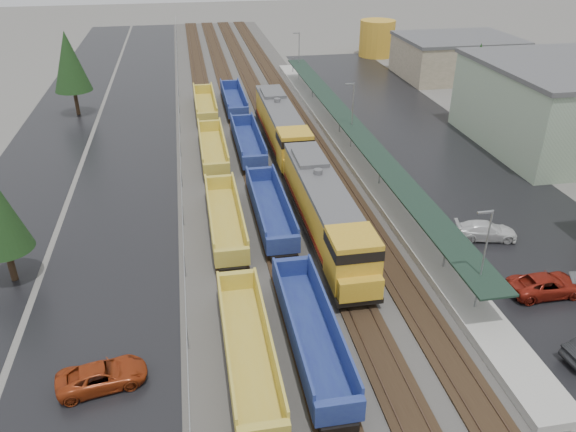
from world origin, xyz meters
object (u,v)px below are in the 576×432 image
locomotive_trail (282,127)px  well_string_blue (287,260)px  storage_tank (377,38)px  parked_car_east_b (546,285)px  parked_car_west_c (102,376)px  well_string_yellow (235,273)px  locomotive_lead (326,212)px  parked_car_east_c (486,231)px

locomotive_trail → well_string_blue: 25.76m
well_string_blue → storage_tank: (30.06, 70.15, 2.11)m
well_string_blue → storage_tank: bearing=66.8°
well_string_blue → parked_car_east_b: size_ratio=18.06×
well_string_blue → parked_car_west_c: (-12.40, -9.33, -0.49)m
well_string_yellow → storage_tank: (34.06, 71.15, 2.12)m
storage_tank → parked_car_east_b: 77.03m
locomotive_trail → parked_car_east_b: (13.64, -31.24, -1.86)m
storage_tank → parked_car_east_b: storage_tank is taller
locomotive_lead → locomotive_trail: (0.00, 21.00, 0.00)m
well_string_blue → parked_car_east_c: 17.33m
locomotive_lead → parked_car_west_c: size_ratio=4.35×
well_string_yellow → storage_tank: 78.91m
locomotive_lead → well_string_blue: locomotive_lead is taller
parked_car_east_b → locomotive_lead: bearing=53.2°
locomotive_trail → storage_tank: 51.79m
locomotive_lead → well_string_yellow: size_ratio=0.23×
storage_tank → parked_car_east_c: bearing=-100.7°
well_string_yellow → locomotive_lead: bearing=34.0°
well_string_blue → parked_car_west_c: well_string_blue is taller
locomotive_trail → storage_tank: size_ratio=3.32×
storage_tank → parked_car_east_c: size_ratio=1.30×
well_string_yellow → parked_car_east_b: (21.64, -4.83, -0.43)m
well_string_yellow → parked_car_east_c: 21.43m
well_string_yellow → parked_car_east_b: 22.18m
well_string_blue → parked_car_east_b: (17.64, -5.83, -0.44)m
locomotive_lead → storage_tank: (26.06, 65.75, 0.69)m
well_string_blue → parked_car_east_b: bearing=-18.3°
storage_tank → parked_car_west_c: (-42.46, -79.49, -2.60)m
locomotive_lead → parked_car_east_c: 13.51m
locomotive_trail → locomotive_lead: bearing=-90.0°
parked_car_west_c → parked_car_east_b: (30.04, 3.50, 0.05)m
locomotive_lead → storage_tank: 70.73m
well_string_blue → storage_tank: size_ratio=14.76×
locomotive_trail → well_string_blue: locomotive_trail is taller
parked_car_east_c → well_string_yellow: bearing=111.2°
parked_car_west_c → parked_car_east_c: bearing=-79.1°
storage_tank → parked_car_east_b: size_ratio=1.22×
locomotive_lead → well_string_blue: 6.12m
well_string_yellow → parked_car_west_c: well_string_yellow is taller
parked_car_west_c → locomotive_lead: bearing=-60.4°
parked_car_east_b → parked_car_east_c: (-0.45, 7.98, -0.01)m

